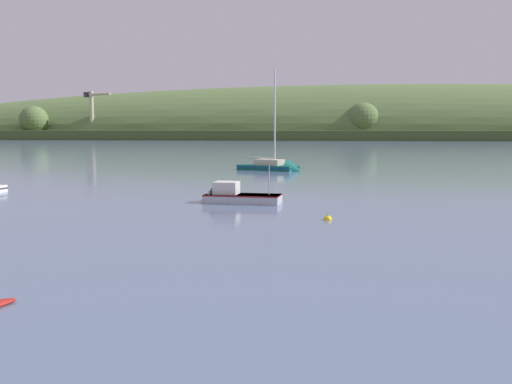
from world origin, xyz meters
The scene contains 5 objects.
far_shoreline_hill centered at (28.84, 255.35, 0.18)m, with size 599.47×91.93×44.99m.
dockside_crane centered at (-93.13, 228.72, 9.23)m, with size 13.24×7.81×19.01m.
sailboat_outer_reach centered at (-3.48, 69.19, 0.13)m, with size 8.82×5.84×13.83m.
fishing_boat_moored centered at (-3.26, 36.98, 0.25)m, with size 6.02×2.58×3.62m.
mooring_buoy_foreground centered at (3.61, 29.75, 0.00)m, with size 0.52×0.52×0.60m.
Camera 1 is at (4.14, -6.65, 5.63)m, focal length 43.03 mm.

